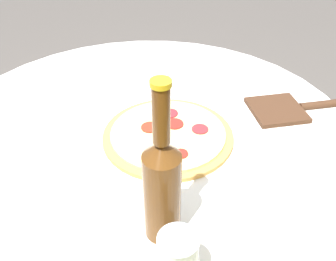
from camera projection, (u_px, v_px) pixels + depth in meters
The scene contains 4 objects.
table at pixel (146, 172), 1.02m from camera, with size 1.04×1.04×0.72m.
pizza at pixel (168, 135), 0.89m from camera, with size 0.31×0.31×0.02m.
beer_bottle at pixel (162, 185), 0.60m from camera, with size 0.06×0.06×0.31m.
pizza_paddle at pixel (289, 108), 0.98m from camera, with size 0.28×0.14×0.02m.
Camera 1 is at (0.15, 0.73, 1.27)m, focal length 40.00 mm.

